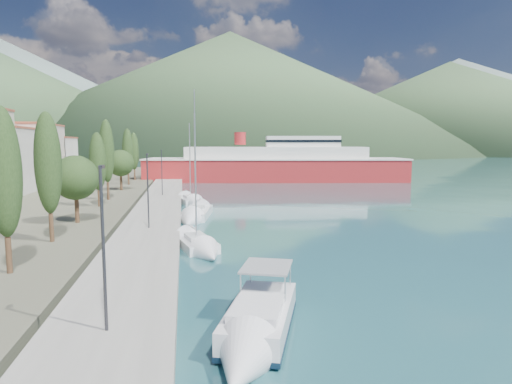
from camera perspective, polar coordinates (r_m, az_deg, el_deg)
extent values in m
plane|color=#23545B|center=(142.37, -7.14, 3.31)|extent=(1400.00, 1400.00, 0.00)
cube|color=gray|center=(48.66, -12.92, -2.27)|extent=(5.00, 88.00, 0.80)
cone|color=slate|center=(690.10, -30.87, 11.14)|extent=(640.00, 640.00, 150.00)
cone|color=slate|center=(712.08, -2.65, 13.06)|extent=(760.00, 760.00, 180.00)
cone|color=slate|center=(756.55, 25.19, 10.56)|extent=(640.00, 640.00, 140.00)
cone|color=#3E5B37|center=(427.47, -3.42, 13.12)|extent=(480.00, 480.00, 115.00)
cone|color=#3E5B37|center=(483.56, 24.25, 10.30)|extent=(420.00, 420.00, 90.00)
cube|color=beige|center=(81.30, -28.26, 4.31)|extent=(9.00, 13.00, 10.00)
cube|color=#9E5138|center=(81.34, -28.45, 7.94)|extent=(9.20, 13.20, 0.30)
cube|color=white|center=(91.82, -26.04, 3.96)|extent=(9.00, 10.00, 8.00)
cube|color=#9E5138|center=(91.78, -26.17, 6.54)|extent=(9.20, 10.20, 0.30)
cylinder|color=#47301E|center=(26.68, -30.08, -7.30)|extent=(0.30, 0.30, 1.96)
ellipsoid|color=#253C19|center=(26.05, -30.63, 2.30)|extent=(1.80, 1.80, 6.97)
cylinder|color=#47301E|center=(33.70, -25.61, -4.31)|extent=(0.30, 0.30, 2.02)
ellipsoid|color=#253C19|center=(33.20, -25.99, 3.50)|extent=(1.80, 1.80, 7.15)
cylinder|color=#47301E|center=(40.77, -22.76, -2.11)|extent=(0.36, 0.36, 2.43)
sphere|color=#253C19|center=(40.48, -22.93, 1.77)|extent=(3.89, 3.89, 3.89)
cylinder|color=#47301E|center=(50.54, -20.18, -0.80)|extent=(0.30, 0.30, 1.80)
ellipsoid|color=#253C19|center=(50.21, -20.36, 3.84)|extent=(1.80, 1.80, 6.40)
cylinder|color=#47301E|center=(56.21, -19.11, 0.12)|extent=(0.30, 0.30, 2.18)
ellipsoid|color=#253C19|center=(55.92, -19.30, 5.17)|extent=(1.80, 1.80, 7.73)
cylinder|color=#47301E|center=(67.37, -17.54, 1.29)|extent=(0.36, 0.36, 2.48)
sphere|color=#253C19|center=(67.19, -17.62, 3.69)|extent=(3.97, 3.97, 3.97)
cylinder|color=#47301E|center=(76.04, -16.63, 1.73)|extent=(0.30, 0.30, 2.09)
ellipsoid|color=#253C19|center=(75.82, -16.75, 5.31)|extent=(1.80, 1.80, 7.42)
cylinder|color=#47301E|center=(85.27, -15.87, 2.20)|extent=(0.30, 0.30, 2.00)
ellipsoid|color=#253C19|center=(85.08, -15.97, 5.26)|extent=(1.80, 1.80, 7.09)
cylinder|color=#2D2D33|center=(16.46, -19.67, -7.36)|extent=(0.12, 0.12, 6.00)
cube|color=#2D2D33|center=(16.28, -19.91, 3.17)|extent=(0.15, 0.50, 0.12)
cylinder|color=#2D2D33|center=(35.63, -14.22, 0.08)|extent=(0.12, 0.12, 6.00)
cube|color=#2D2D33|center=(35.69, -14.32, 4.92)|extent=(0.15, 0.50, 0.12)
cylinder|color=#2D2D33|center=(58.25, -12.45, 2.52)|extent=(0.12, 0.12, 6.00)
cube|color=#2D2D33|center=(58.38, -12.50, 5.47)|extent=(0.15, 0.50, 0.12)
cube|color=black|center=(18.32, 0.60, -18.30)|extent=(3.88, 5.98, 0.63)
cube|color=silver|center=(18.03, 0.60, -16.23)|extent=(4.20, 6.33, 0.99)
cube|color=black|center=(18.21, 0.60, -17.53)|extent=(4.27, 6.41, 0.20)
cube|color=silver|center=(17.14, 0.18, -15.20)|extent=(2.73, 3.33, 0.36)
cube|color=gray|center=(18.96, 1.43, -9.90)|extent=(2.76, 2.99, 0.09)
cone|color=silver|center=(14.80, -2.04, -22.35)|extent=(3.17, 3.49, 2.33)
cube|color=silver|center=(32.21, -8.11, -6.88)|extent=(3.42, 5.78, 0.87)
cube|color=silver|center=(31.75, -7.96, -6.00)|extent=(1.80, 2.41, 0.34)
cylinder|color=silver|center=(31.10, -8.08, 1.98)|extent=(0.12, 0.12, 9.14)
cone|color=silver|center=(28.98, -6.31, -8.36)|extent=(2.74, 2.97, 2.21)
cube|color=silver|center=(45.39, -7.90, -2.94)|extent=(3.78, 7.47, 1.01)
cube|color=silver|center=(44.82, -8.00, -2.19)|extent=(2.02, 3.08, 0.39)
cylinder|color=silver|center=(44.33, -8.12, 5.48)|extent=(0.12, 0.12, 12.31)
cone|color=silver|center=(40.94, -8.83, -3.97)|extent=(3.12, 3.73, 2.57)
cube|color=silver|center=(55.90, -8.81, -1.21)|extent=(3.67, 5.96, 0.95)
cube|color=silver|center=(55.46, -8.72, -0.61)|extent=(1.94, 2.50, 0.37)
cylinder|color=silver|center=(55.09, -8.80, 4.14)|extent=(0.12, 0.12, 9.51)
cone|color=silver|center=(52.50, -7.84, -1.68)|extent=(2.97, 3.09, 2.43)
cube|color=#A42023|center=(88.75, 2.58, 2.79)|extent=(53.81, 18.88, 5.09)
cube|color=silver|center=(88.63, 2.59, 4.44)|extent=(54.23, 19.26, 0.27)
cube|color=silver|center=(88.60, 2.60, 5.14)|extent=(37.36, 14.54, 2.73)
cube|color=silver|center=(89.06, 6.14, 6.70)|extent=(15.64, 8.95, 2.18)
cylinder|color=#A42023|center=(88.46, -2.14, 7.15)|extent=(2.37, 2.37, 2.55)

